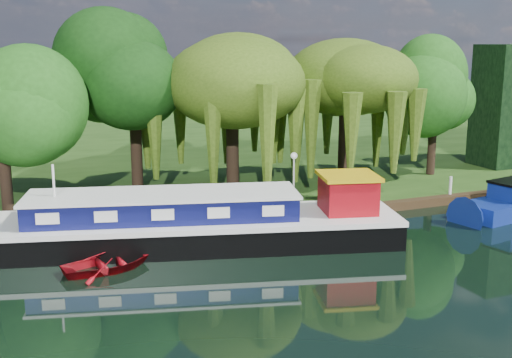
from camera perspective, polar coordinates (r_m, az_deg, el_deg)
name	(u,v)px	position (r m, az deg, el deg)	size (l,w,h in m)	color
ground	(401,275)	(25.18, 12.80, -8.36)	(120.00, 120.00, 0.00)	black
far_bank	(169,141)	(55.56, -7.70, 3.35)	(120.00, 52.00, 0.45)	#1D3B10
dutch_barge	(191,224)	(27.90, -5.79, -3.98)	(18.80, 8.69, 3.87)	black
red_dinghy	(108,270)	(25.76, -13.03, -7.90)	(2.47, 3.46, 0.72)	maroon
willow_left	(232,84)	(35.29, -2.15, 8.44)	(6.82, 6.82, 8.17)	black
willow_right	(346,91)	(36.72, 8.00, 7.79)	(6.18, 6.18, 7.53)	black
tree_far_left	(0,106)	(31.44, -21.84, 6.05)	(4.86, 4.86, 7.82)	black
tree_far_mid	(133,78)	(35.48, -10.84, 8.78)	(5.55, 5.55, 9.09)	black
tree_far_right	(435,93)	(41.23, 15.62, 7.38)	(4.52, 4.52, 7.39)	black
lamppost	(294,164)	(33.52, 3.39, 1.38)	(0.36, 0.36, 2.56)	silver
mooring_posts	(294,202)	(31.57, 3.37, -2.03)	(19.16, 0.16, 1.00)	silver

